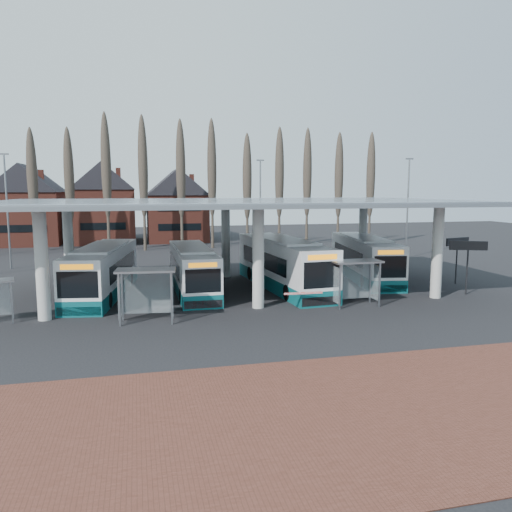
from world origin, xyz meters
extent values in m
plane|color=black|center=(0.00, 0.00, 0.00)|extent=(140.00, 140.00, 0.00)
cube|color=brown|center=(0.00, -12.00, 0.01)|extent=(70.00, 10.00, 0.03)
cylinder|color=#BCBCB7|center=(-12.00, 2.50, 3.00)|extent=(0.70, 0.70, 6.00)
cylinder|color=#BCBCB7|center=(-12.00, 13.50, 3.00)|extent=(0.70, 0.70, 6.00)
cylinder|color=#BCBCB7|center=(0.00, 2.50, 3.00)|extent=(0.70, 0.70, 6.00)
cylinder|color=#BCBCB7|center=(0.00, 13.50, 3.00)|extent=(0.70, 0.70, 6.00)
cylinder|color=#BCBCB7|center=(12.00, 2.50, 3.00)|extent=(0.70, 0.70, 6.00)
cylinder|color=#BCBCB7|center=(12.00, 13.50, 3.00)|extent=(0.70, 0.70, 6.00)
cube|color=gray|center=(0.00, 8.00, 6.25)|extent=(32.00, 16.00, 0.12)
cube|color=silver|center=(0.00, 8.00, 6.32)|extent=(31.50, 15.50, 0.04)
cone|color=#473D33|center=(-18.00, 33.00, 7.25)|extent=(0.36, 0.36, 14.50)
ellipsoid|color=#473D33|center=(-18.00, 33.00, 8.99)|extent=(1.10, 1.10, 11.02)
cone|color=#473D33|center=(-14.00, 33.00, 7.25)|extent=(0.36, 0.36, 14.50)
ellipsoid|color=#473D33|center=(-14.00, 33.00, 8.99)|extent=(1.10, 1.10, 11.02)
cone|color=#473D33|center=(-10.00, 33.00, 7.25)|extent=(0.36, 0.36, 14.50)
ellipsoid|color=#473D33|center=(-10.00, 33.00, 8.99)|extent=(1.10, 1.10, 11.02)
cone|color=#473D33|center=(-6.00, 33.00, 7.25)|extent=(0.36, 0.36, 14.50)
ellipsoid|color=#473D33|center=(-6.00, 33.00, 8.99)|extent=(1.10, 1.10, 11.02)
cone|color=#473D33|center=(-2.00, 33.00, 7.25)|extent=(0.36, 0.36, 14.50)
ellipsoid|color=#473D33|center=(-2.00, 33.00, 8.99)|extent=(1.10, 1.10, 11.02)
cone|color=#473D33|center=(2.00, 33.00, 7.25)|extent=(0.36, 0.36, 14.50)
ellipsoid|color=#473D33|center=(2.00, 33.00, 8.99)|extent=(1.10, 1.10, 11.02)
cone|color=#473D33|center=(6.00, 33.00, 7.25)|extent=(0.36, 0.36, 14.50)
ellipsoid|color=#473D33|center=(6.00, 33.00, 8.99)|extent=(1.10, 1.10, 11.02)
cone|color=#473D33|center=(10.00, 33.00, 7.25)|extent=(0.36, 0.36, 14.50)
ellipsoid|color=#473D33|center=(10.00, 33.00, 8.99)|extent=(1.10, 1.10, 11.02)
cone|color=#473D33|center=(14.00, 33.00, 7.25)|extent=(0.36, 0.36, 14.50)
ellipsoid|color=#473D33|center=(14.00, 33.00, 8.99)|extent=(1.10, 1.10, 11.02)
cone|color=#473D33|center=(18.00, 33.00, 7.25)|extent=(0.36, 0.36, 14.50)
ellipsoid|color=#473D33|center=(18.00, 33.00, 8.99)|extent=(1.10, 1.10, 11.02)
cone|color=#473D33|center=(22.00, 33.00, 7.25)|extent=(0.36, 0.36, 14.50)
ellipsoid|color=#473D33|center=(22.00, 33.00, 8.99)|extent=(1.10, 1.10, 11.02)
cube|color=brown|center=(-20.50, 44.00, 3.50)|extent=(8.00, 10.00, 7.00)
pyramid|color=black|center=(-20.50, 44.00, 10.50)|extent=(8.30, 10.30, 3.50)
cube|color=brown|center=(-11.00, 44.00, 3.50)|extent=(8.00, 10.00, 7.00)
pyramid|color=black|center=(-11.00, 44.00, 10.50)|extent=(8.30, 10.30, 3.50)
cube|color=brown|center=(-1.50, 44.00, 3.50)|extent=(8.00, 10.00, 7.00)
pyramid|color=black|center=(-1.50, 44.00, 10.50)|extent=(8.30, 10.30, 3.50)
cylinder|color=slate|center=(-18.00, 22.00, 5.00)|extent=(0.16, 0.16, 10.00)
cube|color=slate|center=(-18.00, 22.00, 10.10)|extent=(0.80, 0.15, 0.15)
cylinder|color=slate|center=(6.00, 26.00, 5.00)|extent=(0.16, 0.16, 10.00)
cube|color=slate|center=(6.00, 26.00, 10.10)|extent=(0.80, 0.15, 0.15)
cylinder|color=slate|center=(20.00, 20.00, 5.00)|extent=(0.16, 0.16, 10.00)
cube|color=slate|center=(20.00, 20.00, 10.10)|extent=(0.80, 0.15, 0.15)
cube|color=white|center=(-9.27, 8.47, 1.80)|extent=(4.45, 12.24, 2.80)
cube|color=#0B5156|center=(-9.27, 8.47, 0.45)|extent=(4.47, 12.27, 0.90)
cube|color=white|center=(-9.27, 8.47, 3.25)|extent=(3.42, 7.47, 0.18)
cube|color=black|center=(-9.19, 8.97, 1.90)|extent=(3.95, 8.94, 1.10)
cube|color=black|center=(-10.24, 2.58, 1.85)|extent=(2.22, 0.42, 1.50)
cube|color=black|center=(-8.31, 14.37, 1.90)|extent=(2.15, 0.41, 1.20)
cube|color=orange|center=(-10.24, 2.58, 2.85)|extent=(1.77, 0.34, 0.30)
cube|color=black|center=(-10.24, 2.59, 0.35)|extent=(2.40, 0.47, 0.50)
cylinder|color=black|center=(-11.03, 4.91, 0.48)|extent=(0.43, 0.99, 0.96)
cylinder|color=black|center=(-8.75, 4.54, 0.48)|extent=(0.43, 0.99, 0.96)
cylinder|color=black|center=(-9.85, 12.11, 0.48)|extent=(0.43, 0.99, 0.96)
cylinder|color=black|center=(-7.57, 11.74, 0.48)|extent=(0.43, 0.99, 0.96)
cube|color=white|center=(-3.27, 8.36, 1.69)|extent=(2.41, 11.29, 2.63)
cube|color=#0B5156|center=(-3.27, 8.36, 0.42)|extent=(2.43, 11.31, 0.85)
cube|color=white|center=(-3.27, 8.36, 3.06)|extent=(2.17, 6.78, 0.17)
cube|color=black|center=(-3.27, 8.83, 1.79)|extent=(2.45, 8.13, 1.04)
cube|color=black|center=(-3.27, 2.73, 1.74)|extent=(2.11, 0.06, 1.41)
cube|color=black|center=(-3.26, 13.98, 1.79)|extent=(2.04, 0.06, 1.13)
cube|color=orange|center=(-3.27, 2.73, 2.68)|extent=(1.68, 0.05, 0.28)
cube|color=black|center=(-3.27, 2.74, 0.33)|extent=(2.28, 0.08, 0.47)
cylinder|color=black|center=(-4.36, 4.78, 0.45)|extent=(0.26, 0.90, 0.90)
cylinder|color=black|center=(-2.19, 4.78, 0.45)|extent=(0.26, 0.90, 0.90)
cylinder|color=black|center=(-4.35, 11.65, 0.45)|extent=(0.26, 0.90, 0.90)
cylinder|color=black|center=(-2.18, 11.65, 0.45)|extent=(0.26, 0.90, 0.90)
cube|color=white|center=(3.22, 8.08, 1.93)|extent=(3.78, 13.06, 3.01)
cube|color=#0B5156|center=(3.22, 8.08, 0.48)|extent=(3.80, 13.08, 0.97)
cube|color=white|center=(3.22, 8.08, 3.49)|extent=(3.09, 7.90, 0.19)
cube|color=black|center=(3.17, 8.62, 2.04)|extent=(3.53, 9.47, 1.18)
cube|color=black|center=(3.74, 1.69, 1.99)|extent=(2.41, 0.26, 1.61)
cube|color=black|center=(2.69, 14.48, 2.04)|extent=(2.32, 0.25, 1.29)
cube|color=orange|center=(3.74, 1.69, 3.06)|extent=(1.91, 0.21, 0.32)
cube|color=black|center=(3.74, 1.70, 0.38)|extent=(2.60, 0.30, 0.54)
cylinder|color=black|center=(2.32, 3.92, 0.52)|extent=(0.38, 1.05, 1.03)
cylinder|color=black|center=(4.79, 4.12, 0.52)|extent=(0.38, 1.05, 1.03)
cylinder|color=black|center=(1.68, 11.72, 0.52)|extent=(0.38, 1.05, 1.03)
cylinder|color=black|center=(4.15, 11.93, 0.52)|extent=(0.38, 1.05, 1.03)
cube|color=white|center=(10.63, 10.21, 1.80)|extent=(4.45, 12.26, 2.80)
cube|color=#0B5156|center=(10.63, 10.21, 0.45)|extent=(4.48, 12.28, 0.90)
cube|color=white|center=(10.63, 10.21, 3.25)|extent=(3.43, 7.48, 0.18)
cube|color=black|center=(10.71, 10.70, 1.90)|extent=(3.95, 8.95, 1.10)
cube|color=black|center=(9.66, 4.31, 1.85)|extent=(2.22, 0.42, 1.50)
cube|color=black|center=(11.60, 16.11, 1.90)|extent=(2.15, 0.41, 1.20)
cube|color=orange|center=(9.66, 4.31, 2.85)|extent=(1.77, 0.34, 0.30)
cube|color=black|center=(9.67, 4.32, 0.35)|extent=(2.40, 0.47, 0.50)
cylinder|color=black|center=(8.88, 6.65, 0.48)|extent=(0.43, 0.99, 0.96)
cylinder|color=black|center=(11.16, 6.27, 0.48)|extent=(0.43, 0.99, 0.96)
cylinder|color=black|center=(10.06, 13.85, 0.48)|extent=(0.43, 0.99, 0.96)
cylinder|color=black|center=(12.34, 13.48, 0.48)|extent=(0.43, 0.99, 0.96)
cube|color=gray|center=(-13.53, 2.14, 1.12)|extent=(0.09, 0.09, 2.23)
cube|color=gray|center=(-13.74, 3.09, 1.12)|extent=(0.09, 0.09, 2.23)
cube|color=silver|center=(-13.59, 2.62, 1.16)|extent=(0.25, 0.97, 1.79)
cube|color=gray|center=(-7.97, 0.20, 1.39)|extent=(0.10, 0.10, 2.78)
cube|color=gray|center=(-5.32, -0.06, 1.39)|extent=(0.10, 0.10, 2.78)
cube|color=gray|center=(-7.85, 1.42, 1.39)|extent=(0.10, 0.10, 2.78)
cube|color=gray|center=(-5.19, 1.15, 1.39)|extent=(0.10, 0.10, 2.78)
cube|color=gray|center=(-6.58, 0.68, 2.83)|extent=(3.25, 1.86, 0.11)
cube|color=silver|center=(-6.51, 1.34, 1.44)|extent=(2.66, 0.31, 2.22)
cube|color=silver|center=(-7.96, 0.82, 1.44)|extent=(0.17, 1.22, 2.22)
cube|color=silver|center=(-5.20, 0.54, 1.44)|extent=(0.17, 1.22, 2.22)
cube|color=gray|center=(4.57, 0.92, 1.35)|extent=(0.09, 0.09, 2.70)
cube|color=gray|center=(7.16, 0.98, 1.35)|extent=(0.09, 0.09, 2.70)
cube|color=gray|center=(4.55, 2.11, 1.35)|extent=(0.09, 0.09, 2.70)
cube|color=gray|center=(7.13, 2.17, 1.35)|extent=(0.09, 0.09, 2.70)
cube|color=gray|center=(5.85, 1.54, 2.75)|extent=(3.05, 1.57, 0.11)
cube|color=silver|center=(5.84, 2.19, 1.40)|extent=(2.59, 0.10, 2.16)
cube|color=silver|center=(4.50, 1.52, 1.40)|extent=(0.07, 1.19, 2.16)
cube|color=silver|center=(7.20, 1.57, 1.40)|extent=(0.07, 1.19, 2.16)
cylinder|color=black|center=(14.60, 2.90, 1.78)|extent=(0.11, 0.11, 3.55)
cube|color=black|center=(14.60, 2.90, 3.33)|extent=(2.32, 1.03, 0.61)
cylinder|color=black|center=(16.30, 6.44, 1.71)|extent=(0.11, 0.11, 3.41)
cube|color=black|center=(16.30, 6.44, 3.20)|extent=(2.30, 0.75, 0.59)
cube|color=black|center=(2.45, 1.86, 0.58)|extent=(0.08, 0.08, 1.16)
cube|color=red|center=(2.45, 1.33, 1.01)|extent=(2.33, 0.22, 0.11)
camera|label=1|loc=(-7.00, -25.98, 7.09)|focal=35.00mm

